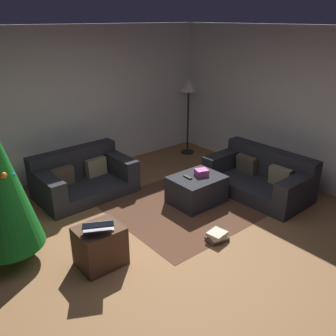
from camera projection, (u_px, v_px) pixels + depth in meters
The scene contains 13 objects.
ground_plane at pixel (171, 255), 4.44m from camera, with size 6.40×6.40×0.00m, color brown.
rear_partition at pixel (54, 106), 6.17m from camera, with size 6.40×0.12×2.60m, color silver.
corner_partition at pixel (321, 112), 5.78m from camera, with size 0.12×6.40×2.60m, color silver.
couch_left at pixel (82, 177), 5.93m from camera, with size 1.54×0.99×0.70m.
couch_right at pixel (261, 177), 5.92m from camera, with size 0.95×1.67×0.70m.
ottoman at pixel (197, 189), 5.63m from camera, with size 0.79×0.63×0.44m, color #26262B.
gift_box at pixel (202, 172), 5.58m from camera, with size 0.19×0.16×0.10m, color #B23F8C.
tv_remote at pixel (188, 177), 5.51m from camera, with size 0.05×0.16×0.02m, color black.
side_table at pixel (100, 246), 4.20m from camera, with size 0.52×0.44×0.49m, color #4C3323.
laptop at pixel (98, 226), 4.03m from camera, with size 0.47×0.48×0.16m.
book_stack at pixel (217, 237), 4.70m from camera, with size 0.30×0.24×0.13m.
corner_lamp at pixel (189, 91), 7.26m from camera, with size 0.36×0.36×1.56m.
area_rug at pixel (196, 202), 5.71m from camera, with size 2.60×2.00×0.01m, color #4E2F20.
Camera 1 is at (-2.36, -2.81, 2.72)m, focal length 38.53 mm.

